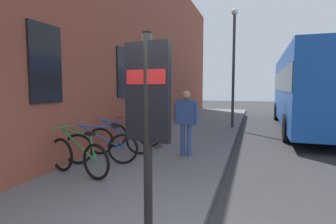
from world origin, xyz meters
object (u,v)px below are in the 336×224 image
object	(u,v)px
city_bus	(311,87)
pedestrian_near_bus	(160,116)
bicycle_end_of_row	(78,157)
street_lamp	(234,58)
bicycle_leaning_wall	(133,134)
transit_info_sign	(148,106)
bicycle_far_end	(101,148)
bicycle_by_door	(146,130)
bicycle_under_window	(120,140)
pedestrian_by_facade	(186,116)

from	to	relation	value
city_bus	pedestrian_near_bus	world-z (taller)	city_bus
bicycle_end_of_row	street_lamp	size ratio (longest dim) A/B	0.33
bicycle_leaning_wall	street_lamp	xyz separation A→B (m)	(5.03, -2.55, 2.68)
transit_info_sign	bicycle_far_end	bearing A→B (deg)	39.92
bicycle_far_end	city_bus	size ratio (longest dim) A/B	0.16
pedestrian_near_bus	transit_info_sign	bearing A→B (deg)	-162.31
bicycle_by_door	transit_info_sign	world-z (taller)	transit_info_sign
bicycle_by_door	pedestrian_near_bus	distance (m)	1.13
transit_info_sign	pedestrian_near_bus	size ratio (longest dim) A/B	1.54
bicycle_by_door	transit_info_sign	xyz separation A→B (m)	(-5.50, -2.28, 1.21)
bicycle_under_window	bicycle_by_door	bearing A→B (deg)	0.39
bicycle_end_of_row	street_lamp	xyz separation A→B (m)	(7.80, -2.49, 2.68)
transit_info_sign	street_lamp	world-z (taller)	street_lamp
bicycle_by_door	transit_info_sign	bearing A→B (deg)	-157.54
bicycle_far_end	transit_info_sign	size ratio (longest dim) A/B	0.71
pedestrian_near_bus	pedestrian_by_facade	bearing A→B (deg)	-127.58
bicycle_under_window	bicycle_far_end	bearing A→B (deg)	-179.99
street_lamp	pedestrian_by_facade	bearing A→B (deg)	171.96
bicycle_leaning_wall	city_bus	xyz separation A→B (m)	(6.16, -5.85, 1.41)
bicycle_end_of_row	city_bus	size ratio (longest dim) A/B	0.16
bicycle_far_end	pedestrian_by_facade	bearing A→B (deg)	-50.85
bicycle_under_window	transit_info_sign	world-z (taller)	transit_info_sign
bicycle_end_of_row	pedestrian_by_facade	size ratio (longest dim) A/B	1.01
transit_info_sign	street_lamp	bearing A→B (deg)	-1.33
bicycle_far_end	bicycle_leaning_wall	distance (m)	1.91
bicycle_end_of_row	street_lamp	bearing A→B (deg)	-17.71
bicycle_under_window	street_lamp	xyz separation A→B (m)	(5.96, -2.49, 2.68)
city_bus	pedestrian_by_facade	world-z (taller)	city_bus
bicycle_under_window	street_lamp	distance (m)	6.99
bicycle_leaning_wall	bicycle_by_door	distance (m)	0.89
pedestrian_by_facade	bicycle_far_end	bearing A→B (deg)	129.15
bicycle_by_door	pedestrian_by_facade	distance (m)	2.32
bicycle_far_end	bicycle_leaning_wall	world-z (taller)	same
bicycle_far_end	bicycle_under_window	bearing A→B (deg)	0.01
bicycle_under_window	street_lamp	bearing A→B (deg)	-22.65
bicycle_under_window	pedestrian_near_bus	xyz separation A→B (m)	(1.17, -0.72, 0.56)
bicycle_by_door	pedestrian_near_bus	world-z (taller)	pedestrian_near_bus
bicycle_far_end	street_lamp	xyz separation A→B (m)	(6.94, -2.49, 2.68)
bicycle_under_window	city_bus	distance (m)	9.26
bicycle_leaning_wall	transit_info_sign	xyz separation A→B (m)	(-4.61, -2.33, 1.21)
bicycle_far_end	bicycle_leaning_wall	size ratio (longest dim) A/B	1.00
bicycle_far_end	pedestrian_by_facade	xyz separation A→B (m)	(1.39, -1.70, 0.65)
bicycle_under_window	bicycle_leaning_wall	bearing A→B (deg)	3.92
pedestrian_near_bus	bicycle_far_end	bearing A→B (deg)	161.58
transit_info_sign	street_lamp	distance (m)	9.76
bicycle_far_end	bicycle_leaning_wall	xyz separation A→B (m)	(1.91, 0.06, 0.00)
pedestrian_near_bus	street_lamp	bearing A→B (deg)	-20.32
bicycle_by_door	city_bus	world-z (taller)	city_bus
transit_info_sign	bicycle_end_of_row	bearing A→B (deg)	50.86
bicycle_far_end	bicycle_by_door	bearing A→B (deg)	0.26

